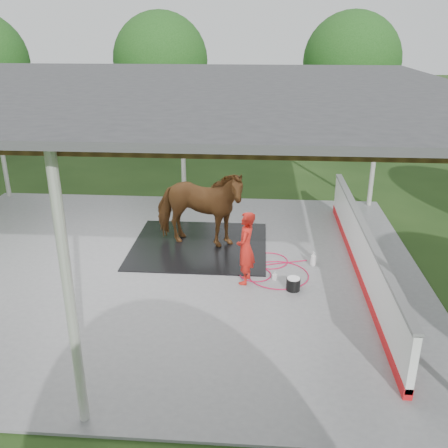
# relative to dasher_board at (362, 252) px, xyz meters

# --- Properties ---
(ground) EXTENTS (100.00, 100.00, 0.00)m
(ground) POSITION_rel_dasher_board_xyz_m (-4.60, 0.00, -0.59)
(ground) COLOR #1E3814
(concrete_slab) EXTENTS (12.00, 10.00, 0.05)m
(concrete_slab) POSITION_rel_dasher_board_xyz_m (-4.60, 0.00, -0.57)
(concrete_slab) COLOR slate
(concrete_slab) RESTS_ON ground
(pavilion_structure) EXTENTS (12.60, 10.60, 4.05)m
(pavilion_structure) POSITION_rel_dasher_board_xyz_m (-4.60, -0.00, 3.37)
(pavilion_structure) COLOR beige
(pavilion_structure) RESTS_ON ground
(dasher_board) EXTENTS (0.16, 8.00, 1.15)m
(dasher_board) POSITION_rel_dasher_board_xyz_m (0.00, 0.00, 0.00)
(dasher_board) COLOR red
(dasher_board) RESTS_ON concrete_slab
(tree_belt) EXTENTS (28.00, 28.00, 5.80)m
(tree_belt) POSITION_rel_dasher_board_xyz_m (-4.30, 0.90, 3.20)
(tree_belt) COLOR #382314
(tree_belt) RESTS_ON ground
(rubber_mat) EXTENTS (3.30, 3.10, 0.02)m
(rubber_mat) POSITION_rel_dasher_board_xyz_m (-3.71, 1.27, -0.53)
(rubber_mat) COLOR black
(rubber_mat) RESTS_ON concrete_slab
(horse) EXTENTS (2.49, 1.48, 1.97)m
(horse) POSITION_rel_dasher_board_xyz_m (-3.71, 1.27, 0.47)
(horse) COLOR brown
(horse) RESTS_ON rubber_mat
(handler) EXTENTS (0.47, 0.63, 1.58)m
(handler) POSITION_rel_dasher_board_xyz_m (-2.51, -0.53, 0.25)
(handler) COLOR red
(handler) RESTS_ON concrete_slab
(wash_bucket) EXTENTS (0.29, 0.29, 0.27)m
(wash_bucket) POSITION_rel_dasher_board_xyz_m (-1.50, -0.81, -0.40)
(wash_bucket) COLOR black
(wash_bucket) RESTS_ON concrete_slab
(soap_bottle_a) EXTENTS (0.18, 0.18, 0.34)m
(soap_bottle_a) POSITION_rel_dasher_board_xyz_m (-0.99, 0.37, -0.37)
(soap_bottle_a) COLOR silver
(soap_bottle_a) RESTS_ON concrete_slab
(soap_bottle_b) EXTENTS (0.11, 0.11, 0.19)m
(soap_bottle_b) POSITION_rel_dasher_board_xyz_m (-1.87, -0.39, -0.45)
(soap_bottle_b) COLOR #338CD8
(soap_bottle_b) RESTS_ON concrete_slab
(hose_coil) EXTENTS (1.55, 1.81, 0.02)m
(hose_coil) POSITION_rel_dasher_board_xyz_m (-1.92, -0.00, -0.53)
(hose_coil) COLOR #BE0D3B
(hose_coil) RESTS_ON concrete_slab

